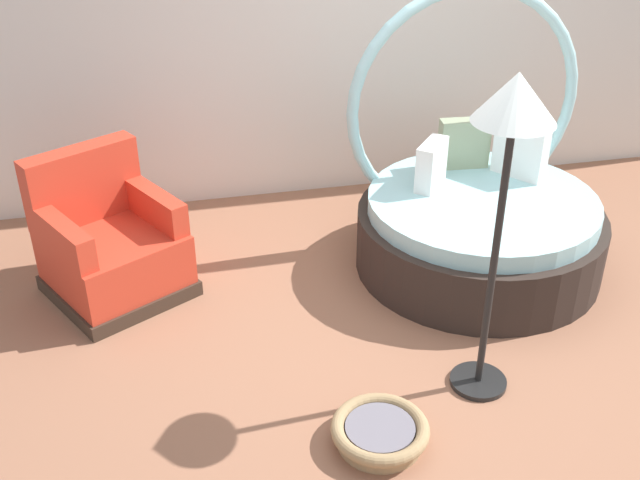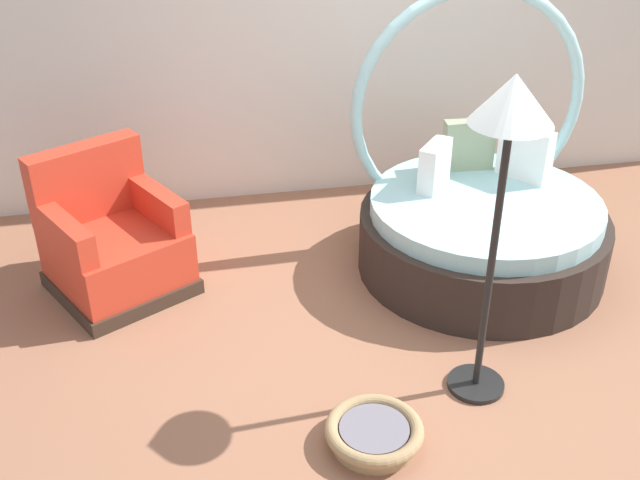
{
  "view_description": "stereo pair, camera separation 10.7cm",
  "coord_description": "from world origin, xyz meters",
  "px_view_note": "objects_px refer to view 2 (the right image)",
  "views": [
    {
      "loc": [
        -1.42,
        -3.63,
        2.92
      ],
      "look_at": [
        -0.55,
        0.31,
        0.55
      ],
      "focal_mm": 43.37,
      "sensor_mm": 36.0,
      "label": 1
    },
    {
      "loc": [
        -1.32,
        -3.66,
        2.92
      ],
      "look_at": [
        -0.55,
        0.31,
        0.55
      ],
      "focal_mm": 43.37,
      "sensor_mm": 36.0,
      "label": 2
    }
  ],
  "objects_px": {
    "pet_basket": "(374,433)",
    "floor_lamp": "(509,133)",
    "red_armchair": "(112,243)",
    "round_daybed": "(480,217)"
  },
  "relations": [
    {
      "from": "red_armchair",
      "to": "pet_basket",
      "type": "xyz_separation_m",
      "value": [
        1.34,
        -1.76,
        -0.26
      ]
    },
    {
      "from": "floor_lamp",
      "to": "pet_basket",
      "type": "bearing_deg",
      "value": -154.54
    },
    {
      "from": "red_armchair",
      "to": "floor_lamp",
      "type": "distance_m",
      "value": 2.75
    },
    {
      "from": "round_daybed",
      "to": "red_armchair",
      "type": "height_order",
      "value": "round_daybed"
    },
    {
      "from": "round_daybed",
      "to": "red_armchair",
      "type": "distance_m",
      "value": 2.49
    },
    {
      "from": "red_armchair",
      "to": "pet_basket",
      "type": "height_order",
      "value": "red_armchair"
    },
    {
      "from": "pet_basket",
      "to": "floor_lamp",
      "type": "height_order",
      "value": "floor_lamp"
    },
    {
      "from": "round_daybed",
      "to": "pet_basket",
      "type": "relative_size",
      "value": 3.66
    },
    {
      "from": "pet_basket",
      "to": "red_armchair",
      "type": "bearing_deg",
      "value": 127.3
    },
    {
      "from": "pet_basket",
      "to": "round_daybed",
      "type": "bearing_deg",
      "value": 53.89
    }
  ]
}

